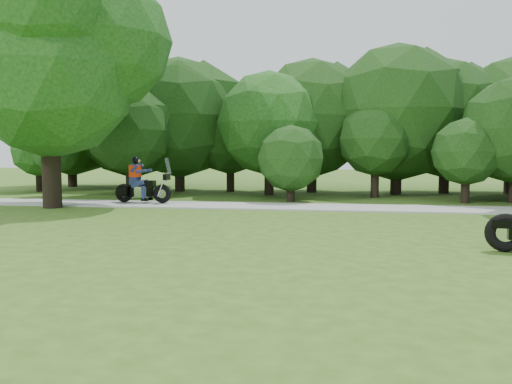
{
  "coord_description": "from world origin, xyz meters",
  "views": [
    {
      "loc": [
        -0.08,
        -10.44,
        2.05
      ],
      "look_at": [
        -2.4,
        3.74,
        0.91
      ],
      "focal_mm": 35.0,
      "sensor_mm": 36.0,
      "label": 1
    }
  ],
  "objects": [
    {
      "name": "tree_line",
      "position": [
        -0.09,
        14.98,
        3.62
      ],
      "size": [
        39.67,
        12.18,
        7.79
      ],
      "color": "black",
      "rests_on": "ground"
    },
    {
      "name": "ground",
      "position": [
        0.0,
        0.0,
        0.0
      ],
      "size": [
        100.0,
        100.0,
        0.0
      ],
      "primitive_type": "plane",
      "color": "#365B1A",
      "rests_on": "ground"
    },
    {
      "name": "big_tree_west",
      "position": [
        -10.54,
        6.85,
        5.76
      ],
      "size": [
        8.64,
        6.56,
        9.96
      ],
      "color": "black",
      "rests_on": "ground"
    },
    {
      "name": "walkway",
      "position": [
        0.0,
        8.0,
        0.03
      ],
      "size": [
        60.0,
        2.2,
        0.06
      ],
      "primitive_type": "cube",
      "color": "#ACACA6",
      "rests_on": "ground"
    },
    {
      "name": "touring_motorcycle",
      "position": [
        -7.82,
        8.25,
        0.72
      ],
      "size": [
        2.4,
        0.79,
        1.83
      ],
      "rotation": [
        0.0,
        0.0,
        -0.08
      ],
      "color": "black",
      "rests_on": "walkway"
    }
  ]
}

